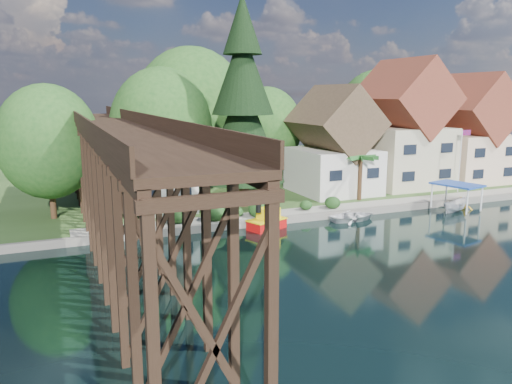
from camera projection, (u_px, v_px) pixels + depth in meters
ground at (364, 247)px, 34.97m from camera, size 140.00×140.00×0.00m
bank at (215, 174)px, 65.78m from camera, size 140.00×52.00×0.50m
seawall at (350, 213)px, 43.66m from camera, size 60.00×0.40×0.62m
promenade at (361, 206)px, 45.55m from camera, size 50.00×2.60×0.06m
trestle_bridge at (116, 175)px, 32.66m from camera, size 4.12×44.18×9.30m
house_left at (334, 148)px, 51.11m from camera, size 7.64×8.64×11.02m
house_center at (403, 132)px, 54.68m from camera, size 8.65×9.18×13.89m
house_right at (468, 136)px, 57.70m from camera, size 8.15×8.64×12.45m
shed at (163, 173)px, 43.28m from camera, size 5.09×5.40×7.85m
bg_trees at (260, 125)px, 53.22m from camera, size 49.90×13.30×10.57m
shrubs at (254, 208)px, 41.41m from camera, size 15.76×2.47×1.70m
conifer at (243, 107)px, 43.96m from camera, size 7.53×7.53×18.55m
palm_tree at (361, 159)px, 47.38m from camera, size 3.25×3.25×4.60m
flagpole at (462, 154)px, 51.37m from camera, size 1.02×0.20×6.54m
tugboat at (267, 221)px, 39.55m from camera, size 3.49×2.70×2.24m
boat_white_a at (353, 215)px, 42.31m from camera, size 4.26×3.10×0.87m
boat_canopy at (456, 200)px, 45.26m from camera, size 3.67×4.59×2.61m
boat_yellow at (461, 202)px, 46.54m from camera, size 3.06×2.87×1.29m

